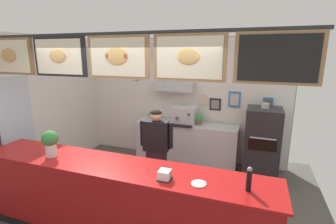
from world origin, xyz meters
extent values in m
plane|color=#514C47|center=(0.00, 0.00, 0.00)|extent=(5.71, 5.71, 0.00)
cube|color=#9E9E99|center=(0.00, 2.38, 1.38)|extent=(4.70, 0.12, 2.77)
cube|color=white|center=(0.00, 2.31, 1.38)|extent=(4.66, 0.01, 2.73)
cylinder|color=black|center=(-1.14, 2.30, 1.90)|extent=(0.25, 0.02, 0.25)
cylinder|color=white|center=(-1.14, 2.29, 1.90)|extent=(0.23, 0.01, 0.23)
cube|color=black|center=(-1.18, 2.28, 1.90)|extent=(0.09, 0.01, 0.02)
cylinder|color=white|center=(-0.53, 2.30, 1.18)|extent=(0.23, 0.02, 0.23)
cylinder|color=beige|center=(0.52, 2.30, 1.43)|extent=(0.26, 0.02, 0.26)
cube|color=teal|center=(1.85, 2.30, 1.41)|extent=(0.20, 0.02, 0.28)
cube|color=#545454|center=(1.85, 2.29, 1.41)|extent=(0.14, 0.01, 0.20)
cube|color=teal|center=(1.19, 2.30, 1.47)|extent=(0.25, 0.02, 0.34)
cube|color=silver|center=(1.19, 2.29, 1.47)|extent=(0.18, 0.01, 0.24)
cube|color=black|center=(0.79, 2.30, 1.34)|extent=(0.24, 0.02, 0.26)
cube|color=gray|center=(0.79, 2.29, 1.34)|extent=(0.17, 0.01, 0.19)
cube|color=#B7BABF|center=(-0.14, 2.14, 1.72)|extent=(0.97, 0.35, 0.20)
cube|color=#B7BABF|center=(-0.14, 2.20, 2.27)|extent=(0.24, 0.24, 0.90)
cube|color=#2D2D2D|center=(0.00, -0.30, 2.66)|extent=(4.45, 0.04, 0.04)
cube|color=olive|center=(-1.78, -0.33, 2.39)|extent=(0.82, 0.05, 0.52)
cube|color=beige|center=(-1.78, -0.36, 2.39)|extent=(0.74, 0.01, 0.45)
ellipsoid|color=tan|center=(-1.78, -0.37, 2.40)|extent=(0.29, 0.04, 0.20)
cube|color=tan|center=(-1.78, -0.38, 2.40)|extent=(0.27, 0.01, 0.05)
cube|color=black|center=(-0.89, -0.33, 2.39)|extent=(0.82, 0.05, 0.52)
cube|color=#F2E5C6|center=(-0.89, -0.36, 2.39)|extent=(0.74, 0.01, 0.45)
ellipsoid|color=#DBAD60|center=(-0.89, -0.37, 2.40)|extent=(0.27, 0.04, 0.19)
cube|color=tan|center=(-0.89, -0.38, 2.40)|extent=(0.25, 0.01, 0.05)
cube|color=#9E754C|center=(0.00, -0.33, 2.39)|extent=(0.82, 0.05, 0.52)
cube|color=#F2E5C6|center=(0.00, -0.36, 2.39)|extent=(0.74, 0.01, 0.45)
ellipsoid|color=#DBAD60|center=(0.00, -0.37, 2.40)|extent=(0.30, 0.04, 0.21)
cube|color=#B74233|center=(0.00, -0.38, 2.40)|extent=(0.29, 0.01, 0.05)
cube|color=#9E754C|center=(0.89, -0.33, 2.39)|extent=(0.82, 0.05, 0.52)
cube|color=#F2E5C6|center=(0.89, -0.36, 2.39)|extent=(0.74, 0.01, 0.45)
ellipsoid|color=#DBAD60|center=(0.89, -0.37, 2.40)|extent=(0.25, 0.04, 0.18)
cube|color=#E5C666|center=(0.89, -0.38, 2.40)|extent=(0.24, 0.01, 0.05)
cube|color=#9E754C|center=(1.78, -0.33, 2.39)|extent=(0.82, 0.05, 0.52)
cube|color=black|center=(1.78, -0.36, 2.39)|extent=(0.74, 0.01, 0.45)
cube|color=white|center=(-2.35, 0.00, 1.38)|extent=(0.12, 4.76, 2.77)
cube|color=maroon|center=(0.00, -0.51, 0.51)|extent=(3.94, 0.65, 1.02)
cube|color=#B31515|center=(0.00, -0.51, 1.03)|extent=(4.02, 0.68, 0.03)
cube|color=silver|center=(0.23, 1.98, 0.47)|extent=(2.21, 0.53, 0.94)
cube|color=#9FA1A5|center=(0.23, 1.98, 0.17)|extent=(2.10, 0.49, 0.02)
cube|color=#232326|center=(1.79, 1.79, 0.72)|extent=(0.63, 0.63, 1.44)
cube|color=black|center=(1.79, 1.46, 0.83)|extent=(0.47, 0.02, 0.20)
cube|color=#B7BABF|center=(1.79, 1.44, 0.96)|extent=(0.44, 0.02, 0.02)
cylinder|color=#B7BABF|center=(1.79, 1.79, 1.49)|extent=(0.14, 0.14, 0.10)
cube|color=#232328|center=(0.07, 0.68, 0.40)|extent=(0.33, 0.22, 0.80)
cube|color=black|center=(0.07, 0.68, 1.06)|extent=(0.44, 0.25, 0.52)
cylinder|color=black|center=(0.32, 0.70, 1.09)|extent=(0.08, 0.08, 0.44)
cylinder|color=black|center=(-0.18, 0.66, 1.09)|extent=(0.08, 0.08, 0.44)
sphere|color=#D8AD8E|center=(0.07, 0.68, 1.42)|extent=(0.20, 0.20, 0.20)
ellipsoid|color=black|center=(0.07, 0.68, 1.46)|extent=(0.19, 0.19, 0.11)
cube|color=silver|center=(0.19, 1.96, 1.13)|extent=(0.51, 0.39, 0.38)
cylinder|color=#4C4C51|center=(0.09, 1.74, 1.11)|extent=(0.06, 0.06, 0.06)
cube|color=black|center=(0.19, 1.73, 0.96)|extent=(0.46, 0.10, 0.04)
sphere|color=black|center=(0.35, 1.75, 1.21)|extent=(0.04, 0.04, 0.04)
cylinder|color=#9E563D|center=(0.48, 2.00, 0.97)|extent=(0.14, 0.14, 0.06)
ellipsoid|color=#47894C|center=(0.48, 2.00, 1.08)|extent=(0.22, 0.22, 0.20)
cylinder|color=#9E563D|center=(-0.57, 1.98, 0.98)|extent=(0.11, 0.11, 0.08)
ellipsoid|color=#5B844C|center=(-0.57, 1.98, 1.09)|extent=(0.19, 0.19, 0.17)
cylinder|color=silver|center=(-0.98, -0.57, 1.14)|extent=(0.15, 0.15, 0.18)
cylinder|color=gray|center=(-0.98, -0.57, 1.08)|extent=(0.14, 0.14, 0.06)
ellipsoid|color=#387A3D|center=(-0.98, -0.57, 1.30)|extent=(0.22, 0.22, 0.22)
cube|color=#262628|center=(0.72, -0.64, 1.05)|extent=(0.15, 0.15, 0.01)
cylinder|color=#262628|center=(0.64, -0.64, 1.11)|extent=(0.01, 0.01, 0.12)
cylinder|color=#262628|center=(0.79, -0.64, 1.11)|extent=(0.01, 0.01, 0.12)
cube|color=white|center=(0.72, -0.64, 1.10)|extent=(0.13, 0.13, 0.10)
cylinder|color=black|center=(1.61, -0.57, 1.16)|extent=(0.06, 0.06, 0.22)
sphere|color=gray|center=(1.61, -0.57, 1.29)|extent=(0.05, 0.05, 0.05)
cylinder|color=white|center=(1.10, -0.62, 1.05)|extent=(0.17, 0.17, 0.01)
camera|label=1|loc=(1.62, -3.03, 2.44)|focal=26.58mm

